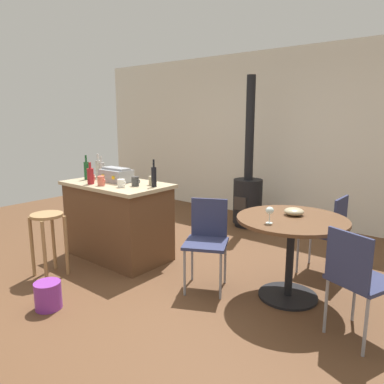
{
  "coord_description": "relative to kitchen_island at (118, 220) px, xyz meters",
  "views": [
    {
      "loc": [
        2.58,
        -2.52,
        1.66
      ],
      "look_at": [
        0.2,
        0.43,
        0.88
      ],
      "focal_mm": 34.2,
      "sensor_mm": 36.0,
      "label": 1
    }
  ],
  "objects": [
    {
      "name": "bottle_3",
      "position": [
        -0.39,
        0.09,
        0.56
      ],
      "size": [
        0.07,
        0.07,
        0.28
      ],
      "color": "#B7B2AD",
      "rests_on": "kitchen_island"
    },
    {
      "name": "wooden_stool",
      "position": [
        -0.14,
        -0.81,
        0.03
      ],
      "size": [
        0.33,
        0.33,
        0.68
      ],
      "color": "#A37A4C",
      "rests_on": "ground_plane"
    },
    {
      "name": "ground_plane",
      "position": [
        0.74,
        -0.2,
        -0.46
      ],
      "size": [
        8.8,
        8.8,
        0.0
      ],
      "primitive_type": "plane",
      "color": "brown"
    },
    {
      "name": "folding_chair_left",
      "position": [
        2.12,
        1.06,
        0.05
      ],
      "size": [
        0.41,
        0.41,
        0.86
      ],
      "color": "navy",
      "rests_on": "ground_plane"
    },
    {
      "name": "folding_chair_far",
      "position": [
        2.7,
        -0.02,
        0.06
      ],
      "size": [
        0.52,
        0.52,
        0.87
      ],
      "color": "navy",
      "rests_on": "ground_plane"
    },
    {
      "name": "wood_stove",
      "position": [
        0.56,
        2.07,
        0.09
      ],
      "size": [
        0.44,
        0.45,
        2.25
      ],
      "color": "black",
      "rests_on": "ground_plane"
    },
    {
      "name": "bottle_1",
      "position": [
        -0.5,
        0.13,
        0.56
      ],
      "size": [
        0.07,
        0.07,
        0.3
      ],
      "color": "#B7B2AD",
      "rests_on": "kitchen_island"
    },
    {
      "name": "cup_4",
      "position": [
        0.01,
        -0.22,
        0.5
      ],
      "size": [
        0.12,
        0.08,
        0.11
      ],
      "color": "#DB6651",
      "rests_on": "kitchen_island"
    },
    {
      "name": "back_wall",
      "position": [
        0.74,
        2.79,
        0.89
      ],
      "size": [
        8.0,
        0.1,
        2.7
      ],
      "primitive_type": "cube",
      "color": "silver",
      "rests_on": "ground_plane"
    },
    {
      "name": "dining_table",
      "position": [
        2.03,
        0.32,
        0.13
      ],
      "size": [
        0.99,
        0.99,
        0.77
      ],
      "color": "black",
      "rests_on": "ground_plane"
    },
    {
      "name": "toolbox",
      "position": [
        -0.06,
        0.05,
        0.53
      ],
      "size": [
        0.38,
        0.25,
        0.17
      ],
      "color": "gray",
      "rests_on": "kitchen_island"
    },
    {
      "name": "cup_3",
      "position": [
        0.43,
        0.16,
        0.5
      ],
      "size": [
        0.11,
        0.08,
        0.1
      ],
      "color": "tan",
      "rests_on": "kitchen_island"
    },
    {
      "name": "serving_bowl",
      "position": [
        2.01,
        0.41,
        0.35
      ],
      "size": [
        0.18,
        0.18,
        0.07
      ],
      "primitive_type": "ellipsoid",
      "color": "tan",
      "rests_on": "dining_table"
    },
    {
      "name": "wine_glass",
      "position": [
        1.95,
        0.04,
        0.42
      ],
      "size": [
        0.07,
        0.07,
        0.14
      ],
      "color": "silver",
      "rests_on": "dining_table"
    },
    {
      "name": "bottle_4",
      "position": [
        0.52,
        0.09,
        0.57
      ],
      "size": [
        0.06,
        0.06,
        0.3
      ],
      "color": "black",
      "rests_on": "kitchen_island"
    },
    {
      "name": "folding_chair_near",
      "position": [
        1.3,
        0.03,
        0.06
      ],
      "size": [
        0.54,
        0.54,
        0.87
      ],
      "color": "navy",
      "rests_on": "ground_plane"
    },
    {
      "name": "bottle_2",
      "position": [
        -0.16,
        -0.24,
        0.55
      ],
      "size": [
        0.07,
        0.07,
        0.25
      ],
      "color": "maroon",
      "rests_on": "kitchen_island"
    },
    {
      "name": "cup_2",
      "position": [
        0.26,
        -0.15,
        0.49
      ],
      "size": [
        0.12,
        0.08,
        0.09
      ],
      "color": "white",
      "rests_on": "kitchen_island"
    },
    {
      "name": "bottle_0",
      "position": [
        -0.46,
        -0.08,
        0.57
      ],
      "size": [
        0.06,
        0.06,
        0.3
      ],
      "color": "#194C23",
      "rests_on": "kitchen_island"
    },
    {
      "name": "plastic_bucket",
      "position": [
        0.48,
        -1.2,
        -0.33
      ],
      "size": [
        0.23,
        0.23,
        0.24
      ],
      "primitive_type": "cylinder",
      "color": "purple",
      "rests_on": "ground_plane"
    },
    {
      "name": "cup_0",
      "position": [
        -0.31,
        -0.12,
        0.49
      ],
      "size": [
        0.11,
        0.07,
        0.08
      ],
      "color": "#DB6651",
      "rests_on": "kitchen_island"
    },
    {
      "name": "kitchen_island",
      "position": [
        0.0,
        0.0,
        0.0
      ],
      "size": [
        1.27,
        0.74,
        0.9
      ],
      "color": "brown",
      "rests_on": "ground_plane"
    },
    {
      "name": "cup_1",
      "position": [
        0.33,
        -0.0,
        0.5
      ],
      "size": [
        0.12,
        0.08,
        0.11
      ],
      "color": "#383838",
      "rests_on": "kitchen_island"
    }
  ]
}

